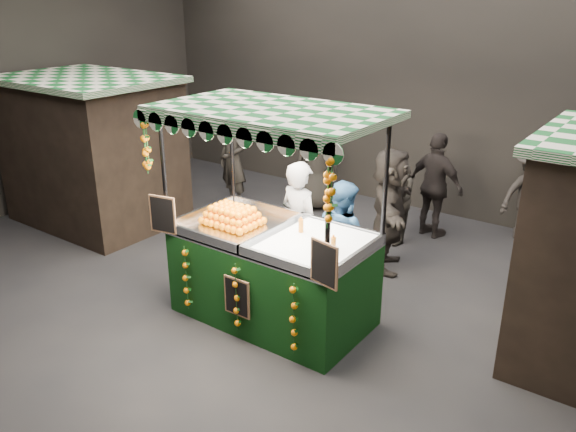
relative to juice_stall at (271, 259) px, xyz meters
The scene contains 12 objects.
ground 0.90m from the juice_stall, 164.89° to the right, with size 12.00×12.00×0.00m, color black.
market_hall 2.55m from the juice_stall, 164.89° to the right, with size 12.10×10.10×5.05m.
neighbour_stall_left 4.80m from the juice_stall, 168.89° to the left, with size 3.00×2.20×2.60m.
juice_stall is the anchor object (origin of this frame).
vendor_grey 0.89m from the juice_stall, 101.28° to the left, with size 0.76×0.59×1.87m.
vendor_blue 1.16m from the juice_stall, 71.28° to the left, with size 0.97×0.87×1.64m.
shopper_0 4.20m from the juice_stall, 137.43° to the left, with size 0.78×0.61×1.89m.
shopper_1 3.12m from the juice_stall, 87.02° to the left, with size 0.94×0.96×1.56m.
shopper_2 3.82m from the juice_stall, 81.31° to the left, with size 1.13×0.70×1.80m.
shopper_3 4.92m from the juice_stall, 66.90° to the left, with size 1.14×1.15×1.59m.
shopper_4 4.15m from the juice_stall, 115.34° to the left, with size 1.02×1.00×1.77m.
shopper_5 2.25m from the juice_stall, 76.57° to the left, with size 1.17×1.82×1.88m.
Camera 1 is at (4.25, -5.04, 3.94)m, focal length 36.00 mm.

